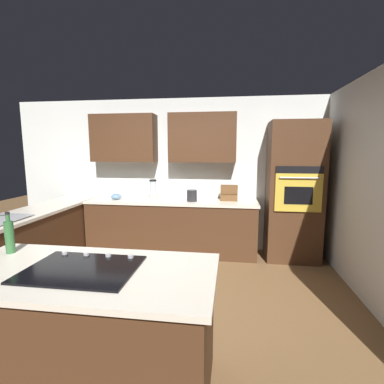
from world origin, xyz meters
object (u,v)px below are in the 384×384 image
Objects in this scene: blender at (153,191)px; oil_bottle at (9,236)px; wall_oven at (294,192)px; cooktop at (82,268)px; kettle at (192,196)px; mixing_bowl at (116,196)px; spice_rack at (229,193)px.

blender is 1.02× the size of oil_bottle.
wall_oven is 2.85× the size of cooktop.
kettle is 0.55× the size of oil_bottle.
oil_bottle reaches higher than cooktop.
oil_bottle is (-0.17, 2.53, 0.09)m from mixing_bowl.
mixing_bowl is at bearing -71.62° from cooktop.
mixing_bowl is 2.54m from oil_bottle.
cooktop is 2.78m from kettle.
blender is (0.27, -2.75, 0.14)m from cooktop.
cooktop is at bearing 71.08° from spice_rack.
blender is 1.26m from spice_rack.
cooktop is at bearing 82.05° from kettle.
blender is 1.86× the size of kettle.
spice_rack is (-1.25, -0.12, -0.02)m from blender.
oil_bottle is at bearing 65.94° from kettle.
mixing_bowl is (0.92, -2.75, 0.04)m from cooktop.
cooktop is at bearing 54.55° from wall_oven.
blender reaches higher than oil_bottle.
mixing_bowl is at bearing 0.00° from blender.
mixing_bowl is 0.96× the size of kettle.
kettle is (-0.38, -2.75, 0.09)m from cooktop.
oil_bottle is at bearing 43.19° from wall_oven.
wall_oven is at bearing 175.21° from spice_rack.
blender is at bearing 0.84° from wall_oven.
wall_oven is 7.77× the size of spice_rack.
mixing_bowl is at bearing 3.51° from spice_rack.
oil_bottle is at bearing 56.84° from spice_rack.
cooktop is at bearing 95.50° from blender.
wall_oven is 11.60× the size of kettle.
spice_rack is 0.82× the size of oil_bottle.
spice_rack reaches higher than mixing_bowl.
wall_oven is 3.43m from cooktop.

